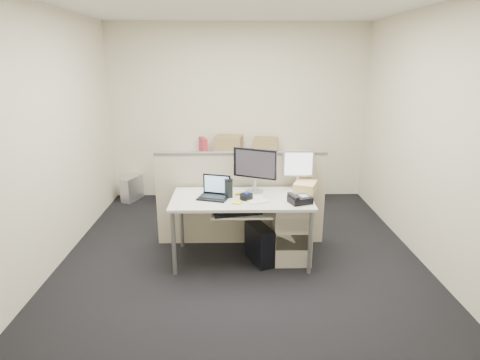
{
  "coord_description": "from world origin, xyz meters",
  "views": [
    {
      "loc": [
        -0.09,
        -4.07,
        2.15
      ],
      "look_at": [
        -0.01,
        0.15,
        0.88
      ],
      "focal_mm": 30.0,
      "sensor_mm": 36.0,
      "label": 1
    }
  ],
  "objects_px": {
    "desk": "(242,203)",
    "monitor_main": "(255,171)",
    "desk_phone": "(300,200)",
    "laptop": "(213,188)"
  },
  "relations": [
    {
      "from": "desk_phone",
      "to": "monitor_main",
      "type": "bearing_deg",
      "value": 121.96
    },
    {
      "from": "laptop",
      "to": "desk_phone",
      "type": "xyz_separation_m",
      "value": [
        0.9,
        -0.16,
        -0.08
      ]
    },
    {
      "from": "desk",
      "to": "monitor_main",
      "type": "xyz_separation_m",
      "value": [
        0.15,
        0.18,
        0.31
      ]
    },
    {
      "from": "desk",
      "to": "monitor_main",
      "type": "relative_size",
      "value": 3.03
    },
    {
      "from": "monitor_main",
      "to": "laptop",
      "type": "distance_m",
      "value": 0.51
    },
    {
      "from": "laptop",
      "to": "desk_phone",
      "type": "bearing_deg",
      "value": 6.48
    },
    {
      "from": "monitor_main",
      "to": "laptop",
      "type": "xyz_separation_m",
      "value": [
        -0.45,
        -0.2,
        -0.13
      ]
    },
    {
      "from": "desk",
      "to": "laptop",
      "type": "bearing_deg",
      "value": -176.19
    },
    {
      "from": "monitor_main",
      "to": "desk_phone",
      "type": "relative_size",
      "value": 2.3
    },
    {
      "from": "monitor_main",
      "to": "laptop",
      "type": "height_order",
      "value": "monitor_main"
    }
  ]
}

